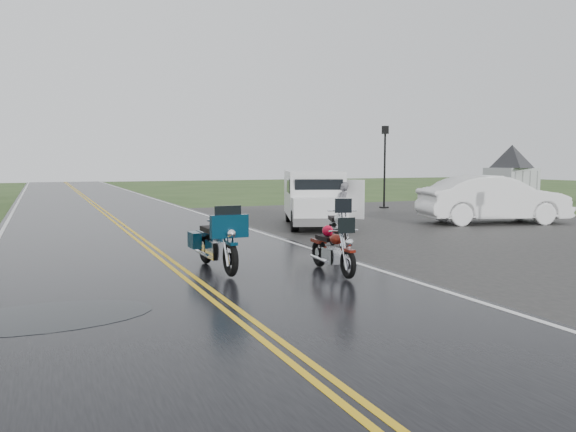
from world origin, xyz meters
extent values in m
plane|color=#2D471E|center=(0.00, 0.00, 0.00)|extent=(120.00, 120.00, 0.00)
cube|color=black|center=(0.00, 10.00, 0.02)|extent=(8.00, 100.00, 0.04)
cube|color=black|center=(11.00, 5.00, 0.01)|extent=(14.00, 24.00, 0.03)
imported|color=#56545A|center=(6.40, 5.74, 0.81)|extent=(0.70, 0.68, 1.62)
imported|color=white|center=(12.76, 5.70, 0.89)|extent=(5.69, 3.29, 1.77)
camera|label=1|loc=(-2.58, -10.20, 2.27)|focal=35.00mm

